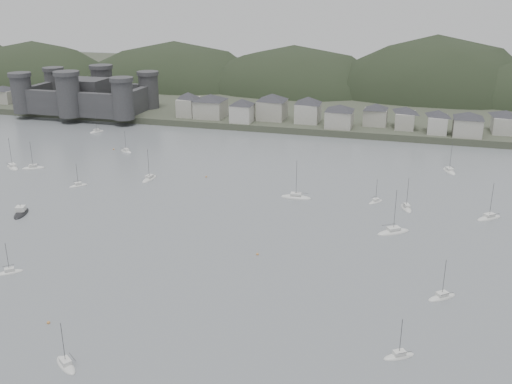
% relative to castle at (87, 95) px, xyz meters
% --- Properties ---
extents(ground, '(900.00, 900.00, 0.00)m').
position_rel_castle_xyz_m(ground, '(120.00, -179.80, -10.96)').
color(ground, slate).
rests_on(ground, ground).
extents(far_shore_land, '(900.00, 250.00, 3.00)m').
position_rel_castle_xyz_m(far_shore_land, '(120.00, 115.20, -9.46)').
color(far_shore_land, '#383D2D').
rests_on(far_shore_land, ground).
extents(forested_ridge, '(851.55, 103.94, 102.57)m').
position_rel_castle_xyz_m(forested_ridge, '(124.83, 89.60, -22.25)').
color(forested_ridge, black).
rests_on(forested_ridge, ground).
extents(castle, '(66.00, 43.00, 20.00)m').
position_rel_castle_xyz_m(castle, '(0.00, 0.00, 0.00)').
color(castle, '#373639').
rests_on(castle, far_shore_land).
extents(waterfront_town, '(451.48, 28.46, 12.92)m').
position_rel_castle_xyz_m(waterfront_town, '(170.59, 3.54, -2.30)').
color(waterfront_town, '#A2A094').
rests_on(waterfront_town, far_shore_land).
extents(sailboat_lead, '(8.89, 7.50, 12.16)m').
position_rel_castle_xyz_m(sailboat_lead, '(21.24, -87.87, -10.79)').
color(sailboat_lead, silver).
rests_on(sailboat_lead, ground).
extents(moored_fleet, '(267.73, 178.01, 13.39)m').
position_rel_castle_xyz_m(moored_fleet, '(112.58, -118.11, -10.79)').
color(moored_fleet, silver).
rests_on(moored_fleet, ground).
extents(motor_launch_far, '(6.13, 9.75, 4.17)m').
position_rel_castle_xyz_m(motor_launch_far, '(53.73, -126.36, -10.68)').
color(motor_launch_far, black).
rests_on(motor_launch_far, ground).
extents(mooring_buoys, '(161.85, 141.43, 0.70)m').
position_rel_castle_xyz_m(mooring_buoys, '(107.29, -129.85, -10.81)').
color(mooring_buoys, '#C68542').
rests_on(mooring_buoys, ground).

